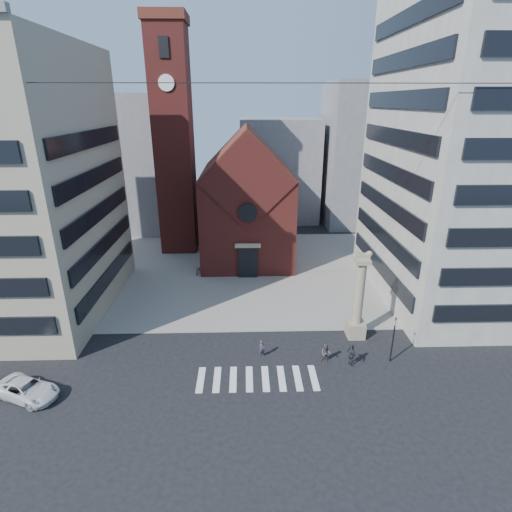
# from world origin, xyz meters

# --- Properties ---
(ground) EXTENTS (120.00, 120.00, 0.00)m
(ground) POSITION_xyz_m (0.00, 0.00, 0.00)
(ground) COLOR black
(ground) RESTS_ON ground
(piazza) EXTENTS (46.00, 30.00, 0.05)m
(piazza) POSITION_xyz_m (0.00, 19.00, 0.03)
(piazza) COLOR gray
(piazza) RESTS_ON ground
(zebra_crossing) EXTENTS (10.20, 3.20, 0.01)m
(zebra_crossing) POSITION_xyz_m (0.55, -3.00, 0.01)
(zebra_crossing) COLOR white
(zebra_crossing) RESTS_ON ground
(church) EXTENTS (12.00, 16.65, 18.00)m
(church) POSITION_xyz_m (0.00, 25.04, 7.98)
(church) COLOR maroon
(church) RESTS_ON ground
(campanile) EXTENTS (5.50, 5.50, 31.20)m
(campanile) POSITION_xyz_m (-10.00, 28.00, 15.74)
(campanile) COLOR maroon
(campanile) RESTS_ON ground
(building_left) EXTENTS (18.00, 20.00, 26.00)m
(building_left) POSITION_xyz_m (-24.00, 10.00, 13.00)
(building_left) COLOR gray
(building_left) RESTS_ON ground
(building_right) EXTENTS (18.00, 22.00, 32.00)m
(building_right) POSITION_xyz_m (24.00, 12.00, 16.00)
(building_right) COLOR beige
(building_right) RESTS_ON ground
(bg_block_left) EXTENTS (16.00, 14.00, 22.00)m
(bg_block_left) POSITION_xyz_m (-20.00, 40.00, 11.00)
(bg_block_left) COLOR gray
(bg_block_left) RESTS_ON ground
(bg_block_mid) EXTENTS (14.00, 12.00, 18.00)m
(bg_block_mid) POSITION_xyz_m (6.00, 45.00, 9.00)
(bg_block_mid) COLOR gray
(bg_block_mid) RESTS_ON ground
(bg_block_right) EXTENTS (16.00, 14.00, 24.00)m
(bg_block_right) POSITION_xyz_m (22.00, 42.00, 12.00)
(bg_block_right) COLOR gray
(bg_block_right) RESTS_ON ground
(lion_column) EXTENTS (1.63, 1.60, 8.68)m
(lion_column) POSITION_xyz_m (10.01, 3.00, 3.46)
(lion_column) COLOR tan
(lion_column) RESTS_ON ground
(traffic_light) EXTENTS (0.13, 0.16, 4.30)m
(traffic_light) POSITION_xyz_m (12.00, -1.00, 2.29)
(traffic_light) COLOR black
(traffic_light) RESTS_ON ground
(white_car) EXTENTS (5.51, 4.05, 1.39)m
(white_car) POSITION_xyz_m (-16.79, -4.62, 0.70)
(white_car) COLOR silver
(white_car) RESTS_ON ground
(pedestrian_0) EXTENTS (0.63, 0.47, 1.56)m
(pedestrian_0) POSITION_xyz_m (1.03, 0.01, 0.78)
(pedestrian_0) COLOR #353144
(pedestrian_0) RESTS_ON ground
(pedestrian_1) EXTENTS (0.97, 0.85, 1.68)m
(pedestrian_1) POSITION_xyz_m (6.43, -0.87, 0.84)
(pedestrian_1) COLOR #524542
(pedestrian_1) RESTS_ON ground
(pedestrian_2) EXTENTS (0.84, 1.25, 1.98)m
(pedestrian_2) POSITION_xyz_m (8.49, -1.41, 0.99)
(pedestrian_2) COLOR #2A2C33
(pedestrian_2) RESTS_ON ground
(scooter_0) EXTENTS (1.09, 1.99, 0.99)m
(scooter_0) POSITION_xyz_m (-6.33, 18.14, 0.55)
(scooter_0) COLOR black
(scooter_0) RESTS_ON piazza
(scooter_1) EXTENTS (0.94, 1.91, 1.10)m
(scooter_1) POSITION_xyz_m (-4.76, 18.14, 0.60)
(scooter_1) COLOR black
(scooter_1) RESTS_ON piazza
(scooter_2) EXTENTS (1.09, 1.99, 0.99)m
(scooter_2) POSITION_xyz_m (-3.19, 18.14, 0.55)
(scooter_2) COLOR black
(scooter_2) RESTS_ON piazza
(scooter_3) EXTENTS (0.94, 1.91, 1.10)m
(scooter_3) POSITION_xyz_m (-1.62, 18.14, 0.60)
(scooter_3) COLOR black
(scooter_3) RESTS_ON piazza
(scooter_4) EXTENTS (1.09, 1.99, 0.99)m
(scooter_4) POSITION_xyz_m (-0.05, 18.14, 0.55)
(scooter_4) COLOR black
(scooter_4) RESTS_ON piazza
(scooter_5) EXTENTS (0.94, 1.91, 1.10)m
(scooter_5) POSITION_xyz_m (1.51, 18.14, 0.60)
(scooter_5) COLOR black
(scooter_5) RESTS_ON piazza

